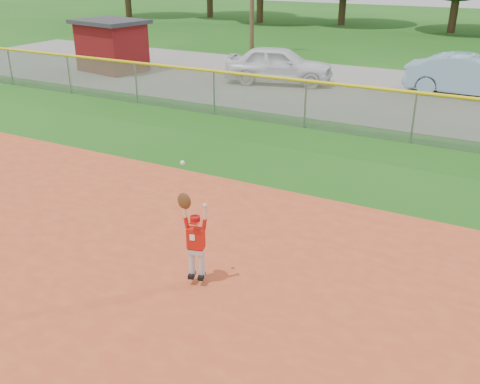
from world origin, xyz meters
The scene contains 7 objects.
ground centered at (0.00, 0.00, 0.00)m, with size 120.00×120.00×0.00m, color #1C5413.
parking_strip centered at (0.00, 16.00, 0.01)m, with size 44.00×10.00×0.03m, color slate.
car_white_a centered at (-3.43, 15.60, 0.81)m, with size 1.84×4.58×1.56m, color white.
car_blue centered at (4.03, 16.91, 0.81)m, with size 1.65×4.73×1.56m, color #7EA4BB.
utility_shed centered at (-11.50, 14.36, 1.21)m, with size 3.54×2.96×2.38m.
outfield_fence centered at (0.00, 10.00, 0.88)m, with size 40.06×0.10×1.55m.
ballplayer centered at (1.77, 0.79, 0.90)m, with size 0.49×0.26×2.03m.
Camera 1 is at (5.96, -5.50, 4.98)m, focal length 40.00 mm.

